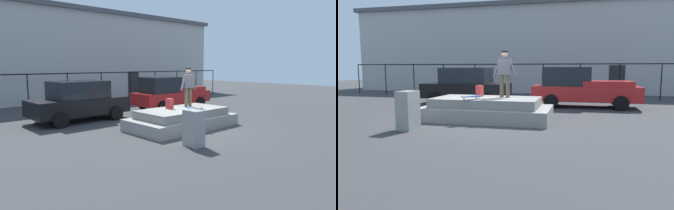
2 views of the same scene
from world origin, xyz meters
TOP-DOWN VIEW (x-y plane):
  - ground_plane at (0.00, 0.00)m, footprint 60.00×60.00m
  - concrete_ledge at (0.06, 0.40)m, footprint 4.46×2.29m
  - skateboarder at (0.64, 0.65)m, footprint 0.88×0.26m
  - skateboard at (-0.22, -0.33)m, footprint 0.60×0.75m
  - backpack at (-0.32, 0.76)m, footprint 0.22×0.29m
  - car_black_sedan_near at (-2.32, 4.63)m, footprint 4.31×2.28m
  - car_red_pickup_mid at (3.31, 4.64)m, footprint 4.79×2.00m
  - utility_box at (-1.67, -1.80)m, footprint 0.48×0.63m
  - fence_row at (0.00, 8.51)m, footprint 24.06×0.06m
  - warehouse_building at (0.00, 15.81)m, footprint 28.85×9.17m

SIDE VIEW (x-z plane):
  - ground_plane at x=0.00m, z-range 0.00..0.00m
  - concrete_ledge at x=0.06m, z-range -0.04..0.74m
  - utility_box at x=-1.67m, z-range 0.00..1.14m
  - skateboard at x=-0.22m, z-range 0.81..0.93m
  - car_black_sedan_near at x=-2.32m, z-range 0.01..1.82m
  - car_red_pickup_mid at x=3.31m, z-range -0.01..1.84m
  - backpack at x=-0.32m, z-range 0.77..1.18m
  - fence_row at x=0.00m, z-range 0.39..2.47m
  - skateboarder at x=0.64m, z-range 0.90..2.52m
  - warehouse_building at x=0.00m, z-range 0.01..6.53m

